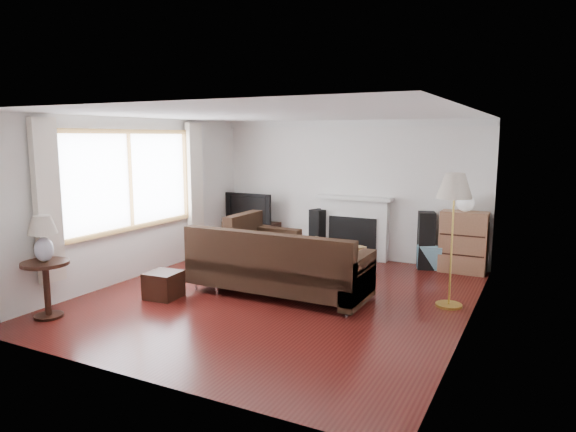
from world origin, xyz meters
The scene contains 17 objects.
room centered at (0.00, 0.00, 1.25)m, with size 5.10×5.60×2.54m.
window centered at (-2.45, -0.20, 1.55)m, with size 0.12×2.74×1.54m, color olive.
curtain_near centered at (-2.40, -1.72, 1.40)m, with size 0.10×0.35×2.10m, color white.
curtain_far centered at (-2.40, 1.32, 1.40)m, with size 0.10×0.35×2.10m, color white.
fireplace centered at (0.15, 2.64, 0.57)m, with size 1.40×0.26×1.15m, color white.
tv_stand centered at (-1.93, 2.48, 0.27)m, with size 1.09×0.49×0.54m, color black.
television centered at (-1.93, 2.48, 0.83)m, with size 1.00×0.13×0.58m, color black.
speaker_left centered at (-0.51, 2.54, 0.44)m, with size 0.24×0.29×0.88m, color black.
speaker_right centered at (1.48, 2.53, 0.48)m, with size 0.27×0.32×0.96m, color black.
bookshelf centered at (2.08, 2.53, 0.51)m, with size 0.74×0.35×1.01m, color #906043.
globe_lamp centered at (2.08, 2.53, 1.15)m, with size 0.28×0.28×0.28m, color white.
sectional_sofa centered at (-0.04, 0.09, 0.44)m, with size 2.75×2.01×0.89m, color black.
coffee_table centered at (0.04, 1.65, 0.23)m, with size 1.17×0.64×0.46m, color #A4834E.
footstool centered at (-1.40, -0.75, 0.18)m, with size 0.43×0.43×0.36m, color black.
floor_lamp centered at (2.19, 0.67, 0.88)m, with size 0.45×0.45×1.76m, color gold.
side_table centered at (-2.15, -2.01, 0.35)m, with size 0.56×0.56×0.70m, color black.
table_lamp centered at (-2.15, -2.01, 0.98)m, with size 0.35×0.35×0.56m, color silver.
Camera 1 is at (3.26, -6.07, 2.22)m, focal length 32.00 mm.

